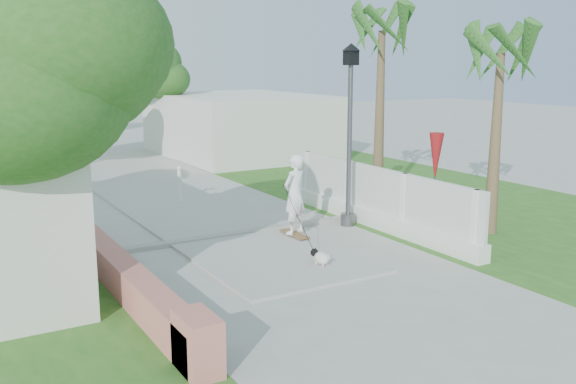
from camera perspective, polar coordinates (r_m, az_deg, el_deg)
ground at (r=10.29m, az=10.10°, el=-11.66°), size 90.00×90.00×0.00m
path_strip at (r=28.13m, az=-17.24°, el=2.90°), size 3.20×36.00×0.06m
curb at (r=15.07m, az=-4.81°, el=-3.76°), size 6.50×0.25×0.10m
grass_right at (r=20.50m, az=10.61°, el=0.07°), size 8.00×20.00×0.01m
pink_wall at (r=11.69m, az=-14.35°, el=-7.33°), size 0.45×8.20×0.80m
lattice_fence at (r=15.88m, az=7.88°, el=-1.20°), size 0.35×7.00×1.50m
building_right at (r=28.09m, az=-4.39°, el=5.99°), size 6.00×8.00×2.60m
street_lamp at (r=15.67m, az=5.50°, el=5.67°), size 0.44×0.44×4.44m
bollard at (r=18.63m, az=-9.60°, el=0.77°), size 0.14×0.14×1.09m
patio_umbrella at (r=16.20m, az=13.00°, el=2.98°), size 0.36×0.36×2.30m
tree_left_near at (r=10.27m, az=-20.86°, el=9.68°), size 3.60×3.60×5.28m
tree_path_left at (r=23.35m, az=-22.71°, el=10.21°), size 3.40×3.40×5.23m
tree_path_right at (r=28.72m, az=-11.30°, el=10.31°), size 3.00×3.00×4.79m
palm_far at (r=17.42m, az=8.33°, el=12.97°), size 1.80×1.80×5.30m
palm_near at (r=15.55m, az=18.36°, el=10.74°), size 1.80×1.80×4.70m
skateboarder at (r=14.09m, az=0.80°, el=-1.32°), size 1.03×2.41×1.95m
dog at (r=12.81m, az=2.89°, el=-5.82°), size 0.34×0.53×0.37m
parked_car at (r=35.87m, az=-21.46°, el=5.58°), size 4.65×2.28×1.53m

